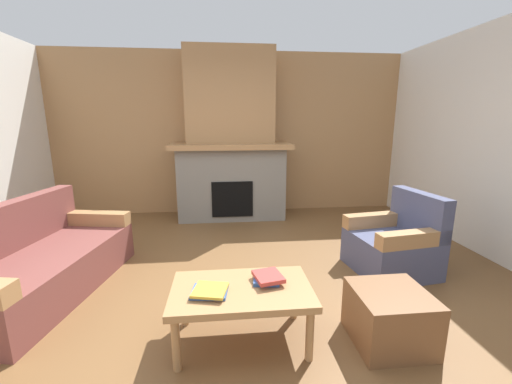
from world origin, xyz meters
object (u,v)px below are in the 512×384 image
object	(u,v)px
armchair	(395,244)
couch	(39,264)
coffee_table	(242,295)
fireplace	(231,147)
ottoman	(390,317)

from	to	relation	value
armchair	couch	bearing A→B (deg)	-178.48
couch	armchair	bearing A→B (deg)	1.52
couch	coffee_table	bearing A→B (deg)	-25.72
fireplace	armchair	size ratio (longest dim) A/B	3.15
armchair	ottoman	world-z (taller)	armchair
couch	coffee_table	world-z (taller)	couch
fireplace	coffee_table	world-z (taller)	fireplace
fireplace	couch	bearing A→B (deg)	-128.91
armchair	ottoman	size ratio (longest dim) A/B	1.65
couch	ottoman	world-z (taller)	couch
ottoman	fireplace	bearing A→B (deg)	107.49
fireplace	ottoman	size ratio (longest dim) A/B	5.19
armchair	coffee_table	world-z (taller)	armchair
couch	coffee_table	size ratio (longest dim) A/B	1.92
couch	armchair	distance (m)	3.54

